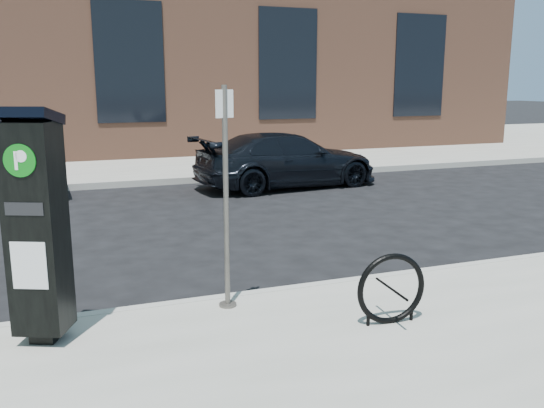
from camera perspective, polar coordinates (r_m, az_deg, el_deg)
name	(u,v)px	position (r m, az deg, el deg)	size (l,w,h in m)	color
ground	(273,302)	(6.53, 0.06, -9.65)	(120.00, 120.00, 0.00)	black
sidewalk_far	(127,154)	(19.94, -14.20, 4.82)	(60.00, 12.00, 0.15)	gray
curb_near	(273,296)	(6.49, 0.12, -9.10)	(60.00, 0.12, 0.16)	#9E9B93
curb_far	(156,182)	(14.07, -11.45, 2.13)	(60.00, 0.12, 0.16)	#9E9B93
building	(111,35)	(22.85, -15.62, 15.84)	(28.00, 10.05, 8.25)	brown
parking_kiosk	(37,225)	(5.32, -22.30, -1.91)	(0.60, 0.57, 2.07)	black
sign_pole	(226,200)	(5.72, -4.58, 0.36)	(0.19, 0.18, 2.23)	#55504B
bike_rack	(391,289)	(5.61, 11.73, -8.26)	(0.70, 0.11, 0.70)	black
car_dark	(287,160)	(13.53, 1.49, 4.39)	(1.78, 4.39, 1.27)	black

